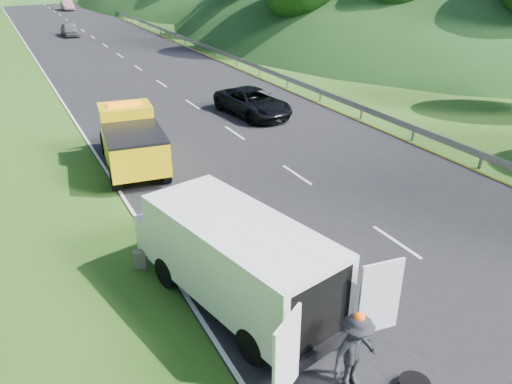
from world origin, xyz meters
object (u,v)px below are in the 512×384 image
tow_truck (131,139)px  passing_suv (253,115)px  woman (187,236)px  suitcase (140,259)px  child (232,278)px  white_van (235,257)px

tow_truck → passing_suv: size_ratio=1.17×
passing_suv → tow_truck: bearing=-158.3°
woman → suitcase: size_ratio=2.65×
suitcase → tow_truck: bearing=76.2°
tow_truck → child: tow_truck is taller
white_van → passing_suv: bearing=48.9°
woman → passing_suv: 13.48m
child → passing_suv: 15.66m
child → passing_suv: passing_suv is taller
tow_truck → child: (0.28, -9.31, -1.26)m
tow_truck → white_van: size_ratio=0.84×
white_van → child: size_ratio=6.81×
tow_truck → white_van: 10.31m
woman → white_van: bearing=160.6°
tow_truck → suitcase: tow_truck is taller
child → suitcase: bearing=173.5°
tow_truck → woman: size_ratio=4.07×
child → tow_truck: bearing=123.5°
child → passing_suv: (7.70, 13.64, 0.00)m
passing_suv → woman: bearing=-133.2°
white_van → child: white_van is taller
tow_truck → white_van: tow_truck is taller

